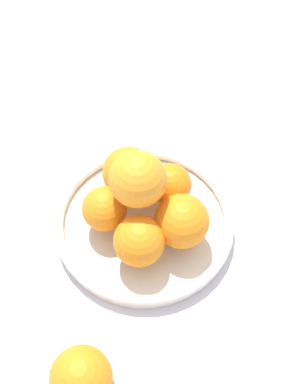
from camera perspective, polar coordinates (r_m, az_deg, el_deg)
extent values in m
plane|color=silver|center=(0.86, 0.00, -3.81)|extent=(4.00, 4.00, 0.00)
cylinder|color=silver|center=(0.86, 0.00, -3.57)|extent=(0.28, 0.28, 0.01)
torus|color=silver|center=(0.84, 0.00, -3.06)|extent=(0.29, 0.29, 0.02)
sphere|color=orange|center=(0.79, 4.03, -3.12)|extent=(0.08, 0.08, 0.08)
sphere|color=orange|center=(0.83, 2.80, 0.80)|extent=(0.07, 0.07, 0.07)
sphere|color=orange|center=(0.83, -1.66, 2.07)|extent=(0.08, 0.08, 0.08)
sphere|color=orange|center=(0.81, -4.23, -1.79)|extent=(0.07, 0.07, 0.07)
sphere|color=orange|center=(0.77, -0.76, -5.23)|extent=(0.08, 0.08, 0.08)
sphere|color=orange|center=(0.75, -0.67, 1.62)|extent=(0.08, 0.08, 0.08)
sphere|color=orange|center=(0.76, -0.43, 1.55)|extent=(0.08, 0.08, 0.08)
sphere|color=orange|center=(0.73, -6.73, -19.04)|extent=(0.08, 0.08, 0.08)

